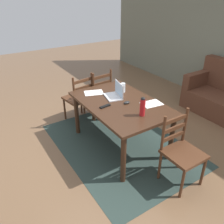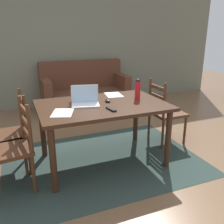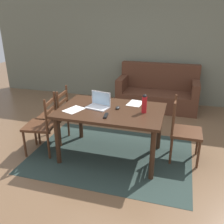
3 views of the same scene
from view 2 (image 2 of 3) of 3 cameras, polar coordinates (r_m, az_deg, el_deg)
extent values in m
plane|color=brown|center=(3.23, -2.12, -11.26)|extent=(14.00, 14.00, 0.00)
cube|color=#283833|center=(3.23, -2.12, -11.21)|extent=(2.44, 1.77, 0.01)
cube|color=#6B6D5B|center=(5.55, -12.69, 15.36)|extent=(8.00, 0.12, 2.70)
cube|color=#382114|center=(2.93, -2.29, 1.57)|extent=(1.52, 1.00, 0.04)
cylinder|color=#382114|center=(2.55, -13.63, -10.99)|extent=(0.07, 0.07, 0.73)
cylinder|color=#382114|center=(3.02, 12.97, -6.21)|extent=(0.07, 0.07, 0.73)
cylinder|color=#382114|center=(3.31, -15.93, -4.20)|extent=(0.07, 0.07, 0.73)
cylinder|color=#382114|center=(3.68, 5.56, -1.28)|extent=(0.07, 0.07, 0.73)
cube|color=#4C2B19|center=(2.70, -23.21, -8.28)|extent=(0.50, 0.50, 0.04)
cylinder|color=#4C2B19|center=(2.67, -17.82, -13.73)|extent=(0.04, 0.04, 0.43)
cylinder|color=#4C2B19|center=(3.00, -19.56, -10.21)|extent=(0.04, 0.04, 0.43)
cylinder|color=#4C2B19|center=(2.46, -18.68, -3.99)|extent=(0.04, 0.04, 0.50)
cylinder|color=#4C2B19|center=(2.81, -20.40, -1.40)|extent=(0.04, 0.04, 0.50)
cube|color=#4C2B19|center=(2.67, -19.37, -4.62)|extent=(0.08, 0.36, 0.05)
cube|color=#4C2B19|center=(2.62, -19.66, -2.10)|extent=(0.08, 0.36, 0.05)
cube|color=#4C2B19|center=(2.58, -19.95, 0.50)|extent=(0.08, 0.36, 0.05)
cube|color=#4C2B19|center=(3.07, -23.20, -5.10)|extent=(0.47, 0.47, 0.04)
cylinder|color=#4C2B19|center=(3.00, -18.71, -10.02)|extent=(0.04, 0.04, 0.43)
cylinder|color=#4C2B19|center=(3.35, -19.69, -7.15)|extent=(0.04, 0.04, 0.43)
cylinder|color=#4C2B19|center=(2.82, -19.50, -1.24)|extent=(0.04, 0.04, 0.50)
cylinder|color=#4C2B19|center=(3.18, -20.44, 0.82)|extent=(0.04, 0.04, 0.50)
cube|color=#4C2B19|center=(3.03, -19.80, -1.94)|extent=(0.05, 0.36, 0.05)
cube|color=#4C2B19|center=(2.99, -20.05, 0.31)|extent=(0.05, 0.36, 0.05)
cube|color=#4C2B19|center=(2.96, -20.31, 2.62)|extent=(0.05, 0.36, 0.05)
cube|color=#4C2B19|center=(3.68, 12.87, -0.25)|extent=(0.44, 0.44, 0.04)
cylinder|color=#4C2B19|center=(4.01, 13.35, -2.31)|extent=(0.04, 0.04, 0.43)
cylinder|color=#4C2B19|center=(3.73, 16.67, -4.19)|extent=(0.04, 0.04, 0.43)
cylinder|color=#4C2B19|center=(3.81, 8.65, -3.11)|extent=(0.04, 0.04, 0.43)
cylinder|color=#4C2B19|center=(3.52, 11.78, -5.17)|extent=(0.04, 0.04, 0.43)
cylinder|color=#4C2B19|center=(3.66, 8.87, 3.96)|extent=(0.04, 0.04, 0.50)
cylinder|color=#4C2B19|center=(3.35, 12.17, 2.44)|extent=(0.04, 0.04, 0.50)
cube|color=#4C2B19|center=(3.53, 10.36, 1.67)|extent=(0.02, 0.36, 0.05)
cube|color=#4C2B19|center=(3.50, 10.47, 3.63)|extent=(0.02, 0.36, 0.05)
cube|color=#4C2B19|center=(3.47, 10.59, 5.63)|extent=(0.02, 0.36, 0.05)
cube|color=#512D1E|center=(5.29, -6.14, 2.93)|extent=(1.80, 0.80, 0.40)
cube|color=#512D1E|center=(5.47, -7.20, 8.75)|extent=(1.80, 0.20, 0.60)
cube|color=#512D1E|center=(5.49, 2.05, 7.32)|extent=(0.16, 0.80, 0.30)
cube|color=#512D1E|center=(5.06, -15.27, 5.75)|extent=(0.16, 0.80, 0.30)
cube|color=silver|center=(2.86, -6.19, 1.62)|extent=(0.36, 0.29, 0.02)
cube|color=silver|center=(2.93, -6.39, 4.32)|extent=(0.31, 0.08, 0.21)
cube|color=#A5CCEA|center=(2.93, -6.39, 4.29)|extent=(0.29, 0.07, 0.19)
cylinder|color=red|center=(3.10, 6.00, 5.01)|extent=(0.07, 0.07, 0.23)
sphere|color=black|center=(3.07, 6.08, 7.13)|extent=(0.06, 0.06, 0.06)
cylinder|color=silver|center=(3.05, -8.89, 3.89)|extent=(0.07, 0.07, 0.15)
ellipsoid|color=black|center=(3.00, -1.03, 2.68)|extent=(0.06, 0.10, 0.03)
cube|color=black|center=(2.68, -0.22, 0.66)|extent=(0.07, 0.17, 0.02)
cube|color=white|center=(3.34, 0.37, 4.06)|extent=(0.25, 0.32, 0.00)
cube|color=white|center=(2.64, -11.49, -0.17)|extent=(0.30, 0.35, 0.00)
camera|label=1|loc=(3.63, 57.98, 21.21)|focal=37.10mm
camera|label=3|loc=(2.02, 88.45, 14.76)|focal=39.20mm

